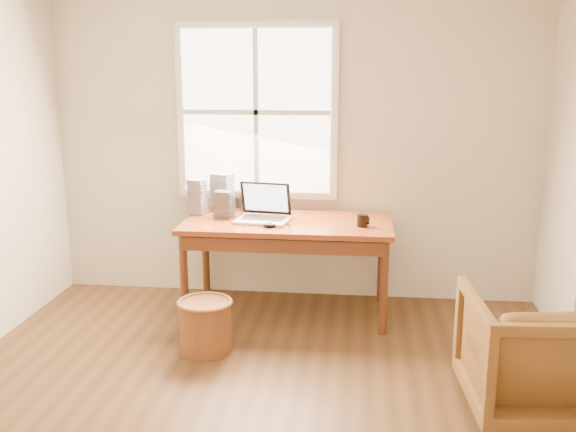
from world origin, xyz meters
name	(u,v)px	position (x,y,z in m)	size (l,w,h in m)	color
room_shell	(246,187)	(-0.02, 0.16, 1.32)	(4.04, 4.54, 2.64)	#50331B
desk	(288,223)	(0.00, 1.80, 0.73)	(1.60, 0.80, 0.04)	brown
armchair	(537,354)	(1.55, 0.44, 0.36)	(0.76, 0.78, 0.71)	brown
wicker_stool	(205,327)	(-0.48, 1.03, 0.18)	(0.35, 0.35, 0.35)	brown
laptop	(262,203)	(-0.19, 1.74, 0.90)	(0.40, 0.42, 0.30)	#B6B8BE
mouse	(270,225)	(-0.11, 1.58, 0.77)	(0.10, 0.06, 0.03)	black
coffee_mug	(362,220)	(0.57, 1.69, 0.80)	(0.08, 0.08, 0.09)	black
cd_stack_a	(222,192)	(-0.58, 2.11, 0.91)	(0.16, 0.14, 0.31)	#B2B8BE
cd_stack_b	(224,205)	(-0.51, 1.86, 0.85)	(0.13, 0.12, 0.21)	black
cd_stack_c	(197,196)	(-0.75, 1.97, 0.89)	(0.13, 0.11, 0.28)	#A7A5B3
cd_stack_d	(251,201)	(-0.34, 2.13, 0.83)	(0.13, 0.12, 0.17)	silver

